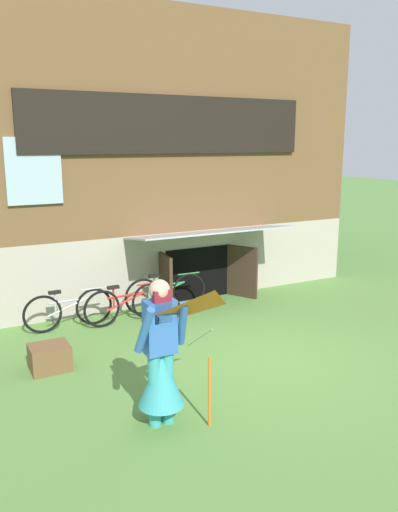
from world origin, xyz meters
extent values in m
plane|color=#56843D|center=(0.00, 0.00, 0.00)|extent=(60.00, 60.00, 0.00)
cube|color=#ADA393|center=(0.00, 5.21, 0.70)|extent=(8.42, 4.43, 1.39)
cube|color=brown|center=(0.00, 5.21, 3.46)|extent=(8.42, 4.43, 4.14)
cube|color=black|center=(0.00, 2.96, 3.41)|extent=(5.56, 0.08, 1.04)
cube|color=#9EB7C6|center=(0.00, 2.98, 3.41)|extent=(5.40, 0.04, 0.92)
cube|color=#9EB7C6|center=(-2.52, 2.97, 2.63)|extent=(0.90, 0.06, 1.10)
cube|color=black|center=(0.54, 2.98, 0.53)|extent=(1.40, 0.03, 1.05)
cube|color=#3D2B1E|center=(-0.31, 2.70, 0.53)|extent=(0.13, 0.70, 1.05)
cube|color=#3D2B1E|center=(1.39, 2.70, 0.53)|extent=(0.39, 0.64, 1.05)
cube|color=#999EA8|center=(0.54, 2.45, 1.44)|extent=(3.10, 1.09, 0.18)
cylinder|color=teal|center=(-2.11, -1.05, 0.42)|extent=(0.14, 0.14, 0.85)
cylinder|color=teal|center=(-1.95, -1.05, 0.42)|extent=(0.14, 0.14, 0.85)
cone|color=teal|center=(-2.03, -1.05, 0.55)|extent=(0.52, 0.52, 0.64)
cube|color=#3366B7|center=(-2.03, -1.05, 1.15)|extent=(0.34, 0.20, 0.60)
cylinder|color=#3366B7|center=(-2.25, -1.15, 1.18)|extent=(0.17, 0.34, 0.56)
cylinder|color=#3366B7|center=(-1.81, -1.15, 1.18)|extent=(0.17, 0.34, 0.56)
cube|color=maroon|center=(-2.03, -1.11, 1.40)|extent=(0.20, 0.08, 0.36)
sphere|color=#D8AD8E|center=(-2.03, -1.05, 1.57)|extent=(0.23, 0.23, 0.23)
pyramid|color=orange|center=(-1.66, -1.59, 1.30)|extent=(0.84, 0.69, 0.46)
cylinder|color=beige|center=(-1.68, -1.30, 1.05)|extent=(0.01, 0.57, 0.39)
cylinder|color=orange|center=(-1.58, -1.35, 0.41)|extent=(0.03, 0.03, 0.82)
torus|color=black|center=(0.10, 2.54, 0.34)|extent=(0.68, 0.07, 0.68)
torus|color=black|center=(-0.82, 2.58, 0.34)|extent=(0.68, 0.07, 0.68)
cylinder|color=#287A3D|center=(-0.36, 2.56, 0.52)|extent=(0.69, 0.07, 0.04)
cylinder|color=#287A3D|center=(-0.36, 2.56, 0.40)|extent=(0.76, 0.07, 0.28)
cylinder|color=#287A3D|center=(-0.59, 2.57, 0.52)|extent=(0.04, 0.04, 0.38)
cube|color=black|center=(-0.59, 2.57, 0.71)|extent=(0.20, 0.08, 0.05)
cylinder|color=#287A3D|center=(0.10, 2.54, 0.67)|extent=(0.44, 0.05, 0.03)
torus|color=black|center=(-0.80, 2.33, 0.33)|extent=(0.65, 0.09, 0.65)
torus|color=black|center=(-1.68, 2.27, 0.33)|extent=(0.65, 0.09, 0.65)
cylinder|color=red|center=(-1.24, 2.30, 0.49)|extent=(0.66, 0.08, 0.04)
cylinder|color=red|center=(-1.24, 2.30, 0.39)|extent=(0.72, 0.08, 0.27)
cylinder|color=red|center=(-1.46, 2.29, 0.49)|extent=(0.04, 0.04, 0.36)
cube|color=black|center=(-1.46, 2.29, 0.68)|extent=(0.20, 0.08, 0.05)
cylinder|color=red|center=(-0.80, 2.33, 0.65)|extent=(0.44, 0.06, 0.03)
torus|color=black|center=(-1.76, 2.48, 0.32)|extent=(0.65, 0.05, 0.65)
torus|color=black|center=(-2.63, 2.46, 0.32)|extent=(0.65, 0.05, 0.65)
cylinder|color=#ADAFB5|center=(-2.19, 2.47, 0.49)|extent=(0.66, 0.05, 0.04)
cylinder|color=#ADAFB5|center=(-2.19, 2.47, 0.38)|extent=(0.72, 0.05, 0.26)
cylinder|color=#ADAFB5|center=(-2.41, 2.47, 0.49)|extent=(0.04, 0.04, 0.36)
cube|color=black|center=(-2.41, 2.47, 0.67)|extent=(0.20, 0.08, 0.05)
cylinder|color=#ADAFB5|center=(-1.76, 2.48, 0.64)|extent=(0.44, 0.04, 0.03)
cube|color=brown|center=(-2.84, 0.97, 0.18)|extent=(0.53, 0.45, 0.36)
camera|label=1|loc=(-4.12, -5.94, 3.11)|focal=36.38mm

